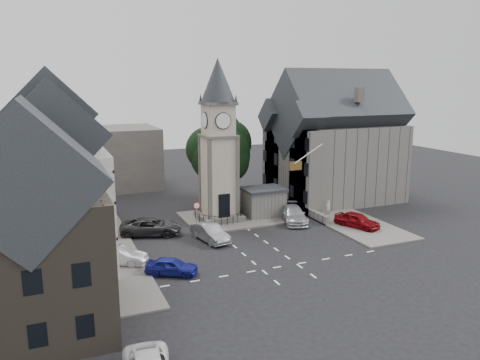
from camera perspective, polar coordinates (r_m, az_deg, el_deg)
name	(u,v)px	position (r m, az deg, el deg)	size (l,w,h in m)	color
ground	(251,244)	(41.40, 1.29, -7.85)	(120.00, 120.00, 0.00)	black
pavement_west	(95,241)	(43.99, -17.22, -7.10)	(6.00, 30.00, 0.14)	#595651
pavement_east	(319,207)	(53.57, 9.60, -3.32)	(6.00, 26.00, 0.14)	#595651
central_island	(233,218)	(48.94, -0.91, -4.61)	(10.00, 8.00, 0.16)	#595651
road_markings	(279,267)	(36.78, 4.83, -10.50)	(20.00, 8.00, 0.01)	silver
clock_tower	(218,142)	(46.74, -2.65, 4.68)	(4.86, 4.86, 16.25)	#4C4944
stone_shelter	(263,202)	(49.38, 2.87, -2.70)	(4.30, 3.30, 3.08)	slate
town_tree	(220,146)	(52.24, -2.46, 4.18)	(7.20, 7.20, 10.80)	black
warning_sign_post	(197,210)	(44.57, -5.32, -3.72)	(0.70, 0.19, 2.85)	black
terrace_pink	(51,155)	(52.12, -22.05, 2.86)	(8.10, 7.60, 12.80)	#C5878F
terrace_cream	(53,168)	(44.21, -21.86, 1.39)	(8.10, 7.60, 12.80)	beige
terrace_tudor	(56,192)	(36.44, -21.55, -1.33)	(8.10, 7.60, 12.00)	silver
building_sw_stone	(32,245)	(27.99, -24.00, -7.20)	(8.60, 7.60, 10.40)	#463E35
backdrop_west	(80,160)	(64.48, -18.96, 2.36)	(20.00, 10.00, 8.00)	#4C4944
east_building	(333,148)	(56.74, 11.28, 3.86)	(14.40, 11.40, 12.60)	slate
east_boundary_wall	(289,202)	(53.76, 5.95, -2.74)	(0.40, 16.00, 0.90)	slate
flagpole	(308,154)	(46.74, 8.34, 3.18)	(3.68, 0.10, 2.74)	white
car_west_blue	(172,266)	(35.42, -8.33, -10.36)	(1.56, 3.87, 1.32)	navy
car_west_silver	(120,256)	(38.03, -14.43, -8.96)	(1.48, 4.25, 1.40)	#98999F
car_west_grey	(151,227)	(44.41, -10.82, -5.62)	(2.59, 5.61, 1.56)	#29292B
car_island_silver	(210,233)	(42.15, -3.68, -6.41)	(1.62, 4.64, 1.53)	gray
car_island_east	(293,214)	(47.88, 6.51, -4.18)	(2.20, 5.42, 1.57)	#B1B5B9
car_east_red	(357,220)	(47.06, 14.08, -4.78)	(1.81, 4.50, 1.53)	maroon
pedestrian	(328,208)	(50.72, 10.68, -3.36)	(0.59, 0.39, 1.62)	beige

